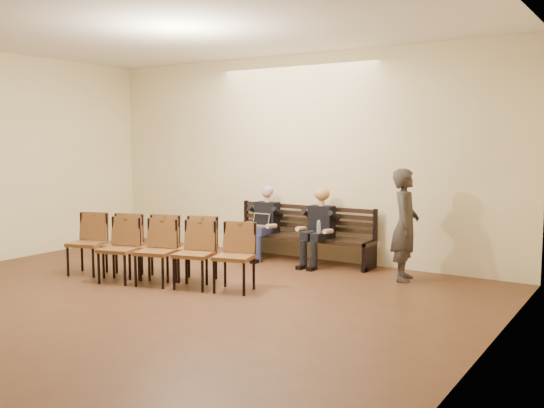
{
  "coord_description": "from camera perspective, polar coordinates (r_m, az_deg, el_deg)",
  "views": [
    {
      "loc": [
        5.35,
        -4.08,
        2.03
      ],
      "look_at": [
        0.11,
        4.05,
        1.02
      ],
      "focal_mm": 40.0,
      "sensor_mm": 36.0,
      "label": 1
    }
  ],
  "objects": [
    {
      "name": "room_walls",
      "position": [
        7.24,
        -15.11,
        9.77
      ],
      "size": [
        8.02,
        10.01,
        3.51
      ],
      "color": "#F7E8B1",
      "rests_on": "ground"
    },
    {
      "name": "ground",
      "position": [
        7.02,
        -19.38,
        -11.19
      ],
      "size": [
        10.0,
        10.0,
        0.0
      ],
      "primitive_type": "plane",
      "color": "#53321C",
      "rests_on": "ground"
    },
    {
      "name": "water_bottle",
      "position": [
        9.6,
        4.41,
        -2.87
      ],
      "size": [
        0.07,
        0.07,
        0.21
      ],
      "primitive_type": "cylinder",
      "rotation": [
        0.0,
        0.0,
        -0.15
      ],
      "color": "silver",
      "rests_on": "bench"
    },
    {
      "name": "laptop",
      "position": [
        10.26,
        -1.44,
        -2.23
      ],
      "size": [
        0.33,
        0.26,
        0.23
      ],
      "primitive_type": "cube",
      "rotation": [
        0.0,
        0.0,
        0.02
      ],
      "color": "#B5B6BA",
      "rests_on": "bench"
    },
    {
      "name": "chair_row_back",
      "position": [
        9.21,
        -12.25,
        -3.92
      ],
      "size": [
        2.33,
        1.2,
        0.94
      ],
      "primitive_type": "cube",
      "rotation": [
        0.0,
        0.0,
        0.32
      ],
      "color": "brown",
      "rests_on": "ground"
    },
    {
      "name": "bench",
      "position": [
        10.24,
        2.68,
        -4.18
      ],
      "size": [
        2.6,
        0.9,
        0.45
      ],
      "primitive_type": "cube",
      "color": "black",
      "rests_on": "ground"
    },
    {
      "name": "passerby",
      "position": [
        8.98,
        12.43,
        -1.15
      ],
      "size": [
        0.61,
        0.78,
        1.88
      ],
      "primitive_type": "imported",
      "rotation": [
        0.0,
        0.0,
        1.83
      ],
      "color": "#332E2A",
      "rests_on": "ground"
    },
    {
      "name": "seated_man",
      "position": [
        10.43,
        -0.77,
        -1.92
      ],
      "size": [
        0.5,
        0.69,
        1.2
      ],
      "primitive_type": null,
      "color": "black",
      "rests_on": "ground"
    },
    {
      "name": "seated_woman",
      "position": [
        9.89,
        4.41,
        -2.5
      ],
      "size": [
        0.5,
        0.69,
        1.15
      ],
      "primitive_type": null,
      "color": "black",
      "rests_on": "ground"
    },
    {
      "name": "chair_row_front",
      "position": [
        8.57,
        -9.16,
        -4.62
      ],
      "size": [
        2.33,
        1.07,
        0.93
      ],
      "primitive_type": "cube",
      "rotation": [
        0.0,
        0.0,
        0.26
      ],
      "color": "brown",
      "rests_on": "ground"
    },
    {
      "name": "bag",
      "position": [
        10.6,
        -2.77,
        -4.33
      ],
      "size": [
        0.37,
        0.25,
        0.27
      ],
      "primitive_type": "cube",
      "rotation": [
        0.0,
        0.0,
        -0.0
      ],
      "color": "black",
      "rests_on": "ground"
    }
  ]
}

